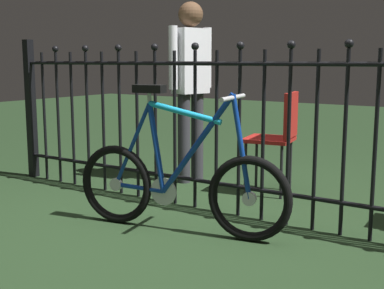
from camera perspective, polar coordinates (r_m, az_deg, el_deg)
ground_plane at (r=3.28m, az=-1.34°, el=-9.99°), size 20.00×20.00×0.00m
iron_fence at (r=3.63m, az=3.39°, el=2.21°), size 4.29×0.07×1.26m
bicycle at (r=3.28m, az=-1.46°, el=-4.23°), size 1.43×0.44×0.93m
chair_red at (r=4.22m, az=9.45°, el=1.33°), size 0.43×0.43×0.83m
person_visitor at (r=4.58m, az=-0.15°, el=7.46°), size 0.24×0.47×1.58m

